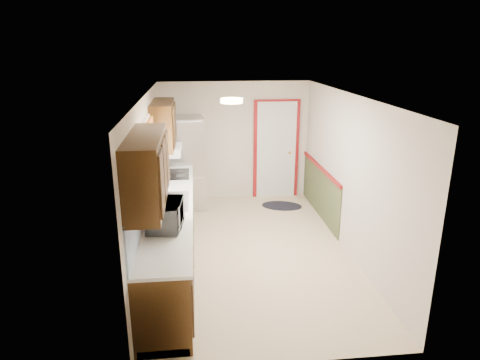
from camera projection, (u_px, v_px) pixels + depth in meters
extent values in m
cube|color=beige|center=(250.00, 251.00, 6.70)|extent=(3.20, 5.20, 0.12)
cube|color=white|center=(252.00, 96.00, 5.97)|extent=(3.20, 5.20, 0.12)
cube|color=beige|center=(235.00, 141.00, 8.70)|extent=(3.20, 0.10, 2.40)
cube|color=beige|center=(286.00, 257.00, 3.96)|extent=(3.20, 0.10, 2.40)
cube|color=beige|center=(148.00, 181.00, 6.18)|extent=(0.10, 5.20, 2.40)
cube|color=beige|center=(349.00, 174.00, 6.49)|extent=(0.10, 5.20, 2.40)
cube|color=#37200C|center=(171.00, 236.00, 6.15)|extent=(0.60, 4.00, 0.90)
cube|color=silver|center=(170.00, 206.00, 6.01)|extent=(0.63, 4.00, 0.04)
cube|color=#63A2F0|center=(147.00, 186.00, 5.89)|extent=(0.02, 4.00, 0.55)
cube|color=#37200C|center=(147.00, 170.00, 4.49)|extent=(0.35, 1.40, 0.75)
cube|color=#37200C|center=(163.00, 124.00, 7.05)|extent=(0.35, 1.20, 0.75)
cube|color=white|center=(146.00, 156.00, 5.86)|extent=(0.02, 1.00, 0.90)
cube|color=#D84128|center=(148.00, 131.00, 5.76)|extent=(0.05, 1.12, 0.24)
cube|color=#B7B7BC|center=(170.00, 201.00, 6.10)|extent=(0.52, 0.82, 0.02)
cube|color=white|center=(168.00, 150.00, 7.24)|extent=(0.45, 0.60, 0.15)
cube|color=maroon|center=(276.00, 150.00, 8.82)|extent=(0.94, 0.05, 2.08)
cube|color=white|center=(276.00, 150.00, 8.80)|extent=(0.80, 0.04, 2.00)
cube|color=#424D2B|center=(320.00, 192.00, 7.99)|extent=(0.02, 2.30, 0.90)
cube|color=maroon|center=(321.00, 168.00, 7.85)|extent=(0.04, 2.30, 0.06)
cylinder|color=#FFD88C|center=(232.00, 101.00, 5.76)|extent=(0.30, 0.30, 0.06)
imported|color=white|center=(165.00, 212.00, 5.19)|extent=(0.38, 0.62, 0.40)
cube|color=#B7B7BC|center=(185.00, 163.00, 8.26)|extent=(0.81, 0.77, 1.79)
cylinder|color=black|center=(171.00, 174.00, 7.90)|extent=(0.02, 0.02, 1.25)
ellipsoid|color=black|center=(282.00, 206.00, 8.54)|extent=(0.91, 0.72, 0.01)
cube|color=black|center=(174.00, 174.00, 7.36)|extent=(0.52, 0.62, 0.02)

